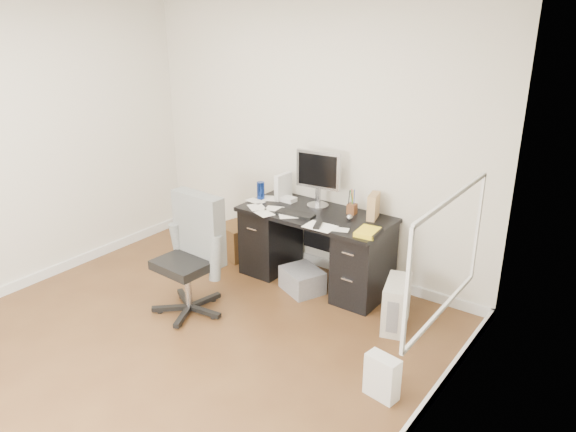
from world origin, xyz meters
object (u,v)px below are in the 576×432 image
(pc_tower, at_px, (396,304))
(wicker_basket, at_px, (239,240))
(office_chair, at_px, (186,257))
(desk, at_px, (315,246))
(lcd_monitor, at_px, (318,179))
(keyboard, at_px, (296,214))

(pc_tower, height_order, wicker_basket, pc_tower)
(office_chair, bearing_deg, desk, 64.96)
(lcd_monitor, xyz_separation_m, pc_tower, (1.11, -0.44, -0.82))
(desk, height_order, wicker_basket, desk)
(lcd_monitor, relative_size, wicker_basket, 1.56)
(lcd_monitor, xyz_separation_m, keyboard, (-0.05, -0.31, -0.28))
(pc_tower, bearing_deg, lcd_monitor, 141.12)
(lcd_monitor, distance_m, keyboard, 0.42)
(office_chair, distance_m, wicker_basket, 1.31)
(keyboard, height_order, office_chair, office_chair)
(keyboard, relative_size, pc_tower, 0.87)
(pc_tower, bearing_deg, keyboard, 156.56)
(lcd_monitor, xyz_separation_m, wicker_basket, (-0.95, -0.12, -0.85))
(office_chair, xyz_separation_m, wicker_basket, (-0.42, 1.19, -0.36))
(office_chair, height_order, pc_tower, office_chair)
(lcd_monitor, distance_m, office_chair, 1.50)
(keyboard, bearing_deg, desk, 45.59)
(pc_tower, distance_m, wicker_basket, 2.09)
(lcd_monitor, distance_m, pc_tower, 1.45)
(desk, bearing_deg, lcd_monitor, 117.08)
(desk, xyz_separation_m, office_chair, (-0.62, -1.16, 0.15))
(lcd_monitor, relative_size, office_chair, 0.53)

